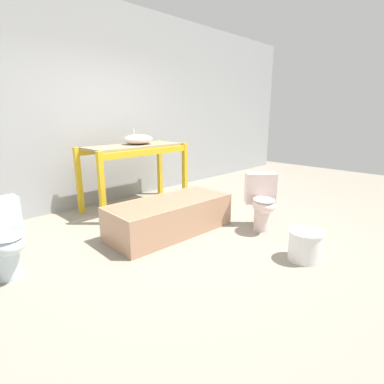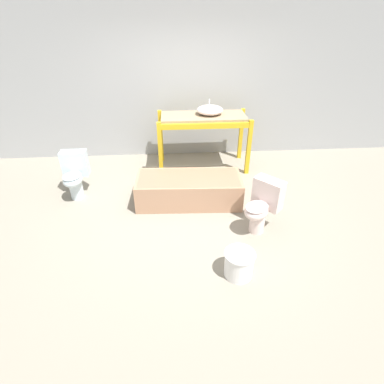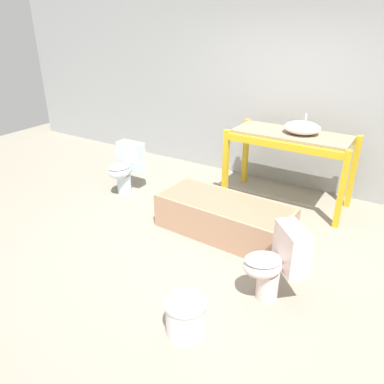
{
  "view_description": "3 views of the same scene",
  "coord_description": "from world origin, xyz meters",
  "px_view_note": "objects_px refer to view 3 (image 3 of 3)",
  "views": [
    {
      "loc": [
        -2.39,
        -2.42,
        1.48
      ],
      "look_at": [
        -0.1,
        -0.18,
        0.63
      ],
      "focal_mm": 28.0,
      "sensor_mm": 36.0,
      "label": 1
    },
    {
      "loc": [
        -0.24,
        -3.65,
        2.61
      ],
      "look_at": [
        -0.0,
        -0.23,
        0.49
      ],
      "focal_mm": 28.0,
      "sensor_mm": 36.0,
      "label": 2
    },
    {
      "loc": [
        1.73,
        -3.2,
        2.38
      ],
      "look_at": [
        -0.17,
        -0.18,
        0.69
      ],
      "focal_mm": 35.0,
      "sensor_mm": 36.0,
      "label": 3
    }
  ],
  "objects_px": {
    "bucket_white": "(186,316)",
    "sink_basin": "(302,128)",
    "bathtub_main": "(224,215)",
    "toilet_near": "(277,261)",
    "toilet_far": "(126,166)"
  },
  "relations": [
    {
      "from": "sink_basin",
      "to": "bathtub_main",
      "type": "relative_size",
      "value": 0.29
    },
    {
      "from": "toilet_near",
      "to": "bucket_white",
      "type": "relative_size",
      "value": 2.07
    },
    {
      "from": "sink_basin",
      "to": "toilet_near",
      "type": "height_order",
      "value": "sink_basin"
    },
    {
      "from": "toilet_far",
      "to": "bucket_white",
      "type": "relative_size",
      "value": 2.07
    },
    {
      "from": "toilet_near",
      "to": "toilet_far",
      "type": "bearing_deg",
      "value": -154.58
    },
    {
      "from": "bathtub_main",
      "to": "toilet_near",
      "type": "xyz_separation_m",
      "value": [
        0.92,
        -0.75,
        0.15
      ]
    },
    {
      "from": "bucket_white",
      "to": "sink_basin",
      "type": "bearing_deg",
      "value": 90.36
    },
    {
      "from": "sink_basin",
      "to": "bathtub_main",
      "type": "height_order",
      "value": "sink_basin"
    },
    {
      "from": "bathtub_main",
      "to": "bucket_white",
      "type": "relative_size",
      "value": 4.66
    },
    {
      "from": "sink_basin",
      "to": "bathtub_main",
      "type": "distance_m",
      "value": 1.55
    },
    {
      "from": "toilet_near",
      "to": "bucket_white",
      "type": "xyz_separation_m",
      "value": [
        -0.45,
        -0.8,
        -0.23
      ]
    },
    {
      "from": "bathtub_main",
      "to": "toilet_far",
      "type": "xyz_separation_m",
      "value": [
        -1.77,
        0.3,
        0.15
      ]
    },
    {
      "from": "sink_basin",
      "to": "bucket_white",
      "type": "height_order",
      "value": "sink_basin"
    },
    {
      "from": "sink_basin",
      "to": "toilet_far",
      "type": "height_order",
      "value": "sink_basin"
    },
    {
      "from": "sink_basin",
      "to": "bucket_white",
      "type": "relative_size",
      "value": 1.34
    }
  ]
}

